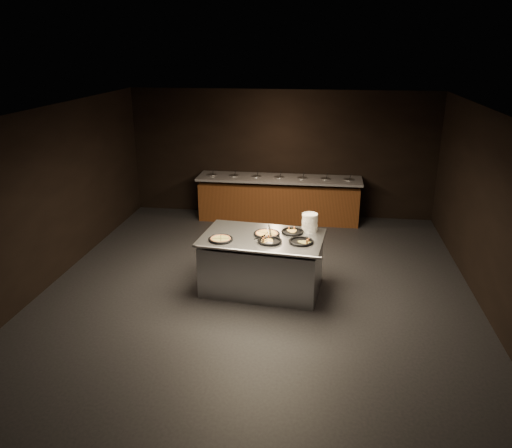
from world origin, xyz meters
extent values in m
cube|color=black|center=(0.00, 0.00, -0.01)|extent=(7.00, 8.00, 0.01)
cube|color=black|center=(0.00, 0.00, 2.90)|extent=(7.00, 8.00, 0.01)
cube|color=black|center=(0.00, 4.00, 1.45)|extent=(7.00, 0.01, 2.90)
cube|color=black|center=(0.00, -4.00, 1.45)|extent=(7.00, 0.01, 2.90)
cube|color=black|center=(-3.50, 0.00, 1.45)|extent=(0.01, 8.00, 2.90)
cube|color=black|center=(3.50, 0.00, 1.45)|extent=(0.01, 8.00, 2.90)
cube|color=#5B2D15|center=(0.00, 3.58, 0.43)|extent=(3.60, 0.75, 0.85)
cube|color=slate|center=(0.00, 3.58, 0.97)|extent=(3.70, 0.83, 0.05)
cube|color=#36140C|center=(0.00, 3.58, 0.04)|extent=(3.60, 0.69, 0.08)
cylinder|color=#B9BBC0|center=(-1.55, 3.58, 0.98)|extent=(0.22, 0.22, 0.08)
cylinder|color=#547930|center=(-1.55, 3.58, 1.00)|extent=(0.19, 0.19, 0.02)
cylinder|color=black|center=(-1.52, 3.56, 1.09)|extent=(0.04, 0.10, 0.19)
cylinder|color=#B9BBC0|center=(-1.03, 3.58, 0.98)|extent=(0.22, 0.22, 0.08)
cylinder|color=#547930|center=(-1.03, 3.58, 1.00)|extent=(0.19, 0.19, 0.02)
cylinder|color=black|center=(-1.00, 3.56, 1.09)|extent=(0.04, 0.10, 0.19)
cylinder|color=#B9BBC0|center=(-0.52, 3.58, 0.98)|extent=(0.22, 0.22, 0.08)
cylinder|color=#547930|center=(-0.52, 3.58, 1.00)|extent=(0.19, 0.19, 0.02)
cylinder|color=black|center=(-0.49, 3.56, 1.09)|extent=(0.04, 0.10, 0.19)
cylinder|color=#B9BBC0|center=(0.00, 3.58, 0.98)|extent=(0.22, 0.22, 0.08)
cylinder|color=#547930|center=(0.00, 3.58, 1.00)|extent=(0.19, 0.19, 0.02)
cylinder|color=black|center=(0.03, 3.56, 1.09)|extent=(0.04, 0.10, 0.19)
cylinder|color=#B9BBC0|center=(0.52, 3.58, 0.98)|extent=(0.22, 0.22, 0.08)
cylinder|color=#547930|center=(0.52, 3.58, 1.00)|extent=(0.19, 0.19, 0.02)
cylinder|color=black|center=(0.55, 3.56, 1.09)|extent=(0.04, 0.10, 0.19)
cylinder|color=#B9BBC0|center=(1.03, 3.58, 0.98)|extent=(0.22, 0.22, 0.08)
cylinder|color=#547930|center=(1.03, 3.58, 1.00)|extent=(0.19, 0.19, 0.02)
cylinder|color=black|center=(1.06, 3.56, 1.09)|extent=(0.04, 0.10, 0.19)
cylinder|color=#B9BBC0|center=(1.55, 3.58, 0.98)|extent=(0.22, 0.22, 0.08)
cylinder|color=#547930|center=(1.55, 3.58, 1.00)|extent=(0.19, 0.19, 0.02)
cylinder|color=black|center=(1.58, 3.56, 1.09)|extent=(0.04, 0.10, 0.19)
cube|color=#B9BBC0|center=(0.06, 0.08, 0.42)|extent=(1.96, 1.31, 0.84)
cube|color=#B9BBC0|center=(0.06, 0.08, 0.91)|extent=(2.05, 1.40, 0.04)
cylinder|color=#B9BBC0|center=(0.06, -0.53, 0.91)|extent=(1.93, 0.23, 0.04)
cylinder|color=white|center=(0.80, 0.45, 1.07)|extent=(0.26, 0.26, 0.29)
cylinder|color=black|center=(-0.57, -0.17, 0.93)|extent=(0.36, 0.36, 0.01)
torus|color=black|center=(-0.57, -0.17, 0.95)|extent=(0.39, 0.39, 0.04)
torus|color=brown|center=(-0.57, -0.17, 0.95)|extent=(0.33, 0.33, 0.03)
cylinder|color=tan|center=(-0.57, -0.17, 0.95)|extent=(0.28, 0.28, 0.02)
cube|color=black|center=(-0.57, -0.17, 0.96)|extent=(0.06, 0.28, 0.00)
cube|color=black|center=(-0.57, -0.17, 0.96)|extent=(0.28, 0.06, 0.00)
cylinder|color=black|center=(0.13, 0.16, 0.93)|extent=(0.40, 0.40, 0.01)
torus|color=black|center=(0.13, 0.16, 0.95)|extent=(0.43, 0.43, 0.04)
torus|color=brown|center=(0.13, 0.16, 0.95)|extent=(0.36, 0.36, 0.03)
cylinder|color=#EDD456|center=(0.13, 0.16, 0.95)|extent=(0.32, 0.32, 0.02)
cube|color=black|center=(0.13, 0.16, 0.96)|extent=(0.12, 0.30, 0.00)
cube|color=black|center=(0.13, 0.16, 0.96)|extent=(0.30, 0.12, 0.00)
cylinder|color=black|center=(0.53, 0.32, 0.93)|extent=(0.34, 0.34, 0.01)
torus|color=black|center=(0.53, 0.32, 0.95)|extent=(0.37, 0.37, 0.04)
cylinder|color=black|center=(0.21, -0.14, 0.93)|extent=(0.36, 0.36, 0.01)
torus|color=black|center=(0.21, -0.14, 0.95)|extent=(0.38, 0.38, 0.04)
cylinder|color=black|center=(0.69, -0.09, 0.93)|extent=(0.37, 0.37, 0.01)
torus|color=black|center=(0.69, -0.09, 0.95)|extent=(0.39, 0.39, 0.04)
cube|color=#B9BBC0|center=(0.11, 0.25, 0.95)|extent=(0.13, 0.14, 0.00)
cylinder|color=black|center=(0.18, 0.11, 1.03)|extent=(0.09, 0.20, 0.14)
cylinder|color=#B9BBC0|center=(0.15, 0.18, 0.98)|extent=(0.05, 0.10, 0.09)
cube|color=#B9BBC0|center=(0.21, -0.25, 0.95)|extent=(0.13, 0.11, 0.00)
cylinder|color=black|center=(0.06, -0.20, 1.02)|extent=(0.19, 0.08, 0.12)
cylinder|color=#B9BBC0|center=(0.13, -0.23, 0.98)|extent=(0.10, 0.04, 0.08)
camera|label=1|loc=(0.99, -7.32, 3.84)|focal=35.00mm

